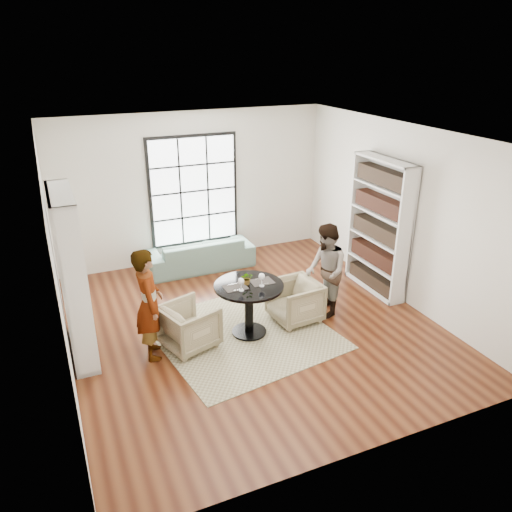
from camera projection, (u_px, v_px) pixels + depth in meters
name	position (u px, v px, depth m)	size (l,w,h in m)	color
ground	(252.00, 324.00, 8.02)	(6.00, 6.00, 0.00)	#5F3016
room_shell	(238.00, 240.00, 7.99)	(6.00, 6.01, 6.00)	silver
rug	(243.00, 333.00, 7.75)	(2.50, 2.50, 0.01)	tan
pedestal_table	(249.00, 299.00, 7.54)	(1.05, 1.05, 0.84)	black
sofa	(200.00, 253.00, 9.94)	(2.09, 0.82, 0.61)	slate
armchair_left	(189.00, 326.00, 7.31)	(0.72, 0.74, 0.68)	tan
armchair_right	(295.00, 301.00, 8.01)	(0.73, 0.75, 0.68)	tan
person_left	(149.00, 304.00, 6.92)	(0.60, 0.39, 1.65)	gray
person_right	(326.00, 271.00, 8.04)	(0.76, 0.59, 1.55)	gray
placemat_left	(235.00, 287.00, 7.36)	(0.34, 0.26, 0.01)	black
placemat_right	(262.00, 282.00, 7.53)	(0.34, 0.26, 0.01)	black
cutlery_left	(235.00, 287.00, 7.36)	(0.14, 0.22, 0.01)	#BCBCC1
cutlery_right	(262.00, 281.00, 7.53)	(0.14, 0.22, 0.01)	#BCBCC1
wine_glass_left	(241.00, 282.00, 7.21)	(0.09, 0.09, 0.20)	silver
wine_glass_right	(262.00, 277.00, 7.35)	(0.10, 0.10, 0.21)	silver
flower_centerpiece	(247.00, 278.00, 7.43)	(0.18, 0.15, 0.20)	gray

